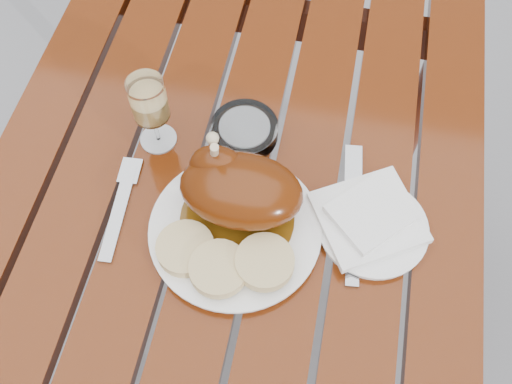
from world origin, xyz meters
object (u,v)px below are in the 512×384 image
(dinner_plate, at_px, (235,230))
(wine_glass, at_px, (152,113))
(ashtray, at_px, (245,130))
(table, at_px, (228,308))
(side_plate, at_px, (373,228))

(dinner_plate, xyz_separation_m, wine_glass, (-0.16, 0.14, 0.06))
(ashtray, bearing_deg, wine_glass, -165.19)
(wine_glass, xyz_separation_m, ashtray, (0.14, 0.04, -0.06))
(table, xyz_separation_m, wine_glass, (-0.14, 0.15, 0.45))
(wine_glass, distance_m, ashtray, 0.16)
(dinner_plate, relative_size, ashtray, 2.33)
(table, relative_size, side_plate, 7.12)
(table, xyz_separation_m, dinner_plate, (0.03, 0.00, 0.38))
(dinner_plate, relative_size, side_plate, 1.55)
(ashtray, bearing_deg, side_plate, -30.62)
(side_plate, bearing_deg, dinner_plate, -167.41)
(dinner_plate, relative_size, wine_glass, 1.83)
(side_plate, bearing_deg, table, -168.04)
(dinner_plate, distance_m, ashtray, 0.18)
(side_plate, distance_m, ashtray, 0.27)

